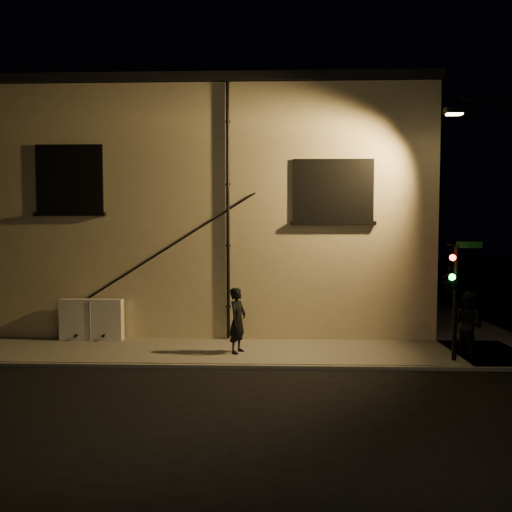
{
  "coord_description": "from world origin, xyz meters",
  "views": [
    {
      "loc": [
        -0.36,
        -13.26,
        3.79
      ],
      "look_at": [
        -0.85,
        1.8,
        2.93
      ],
      "focal_mm": 35.0,
      "sensor_mm": 36.0,
      "label": 1
    }
  ],
  "objects_px": {
    "pedestrian_a": "(238,320)",
    "pedestrian_b": "(468,324)",
    "traffic_signal": "(450,281)",
    "utility_cabinet": "(92,319)"
  },
  "relations": [
    {
      "from": "pedestrian_a",
      "to": "pedestrian_b",
      "type": "xyz_separation_m",
      "value": [
        6.6,
        -0.18,
        -0.03
      ]
    },
    {
      "from": "pedestrian_a",
      "to": "traffic_signal",
      "type": "xyz_separation_m",
      "value": [
        5.86,
        -0.74,
        1.25
      ]
    },
    {
      "from": "pedestrian_a",
      "to": "pedestrian_b",
      "type": "height_order",
      "value": "pedestrian_a"
    },
    {
      "from": "pedestrian_b",
      "to": "traffic_signal",
      "type": "distance_m",
      "value": 1.59
    },
    {
      "from": "utility_cabinet",
      "to": "traffic_signal",
      "type": "height_order",
      "value": "traffic_signal"
    },
    {
      "from": "utility_cabinet",
      "to": "pedestrian_a",
      "type": "distance_m",
      "value": 5.13
    },
    {
      "from": "utility_cabinet",
      "to": "traffic_signal",
      "type": "bearing_deg",
      "value": -11.86
    },
    {
      "from": "utility_cabinet",
      "to": "pedestrian_b",
      "type": "xyz_separation_m",
      "value": [
        11.49,
        -1.69,
        0.26
      ]
    },
    {
      "from": "pedestrian_b",
      "to": "traffic_signal",
      "type": "height_order",
      "value": "traffic_signal"
    },
    {
      "from": "utility_cabinet",
      "to": "pedestrian_b",
      "type": "bearing_deg",
      "value": -8.37
    }
  ]
}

